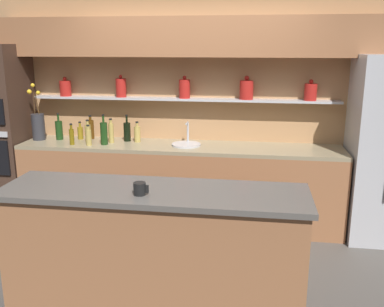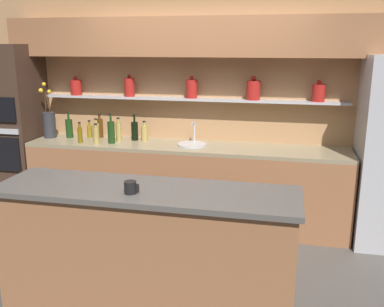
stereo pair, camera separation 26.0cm
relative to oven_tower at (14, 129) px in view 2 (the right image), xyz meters
name	(u,v)px [view 2 (the right image)]	position (x,y,z in m)	size (l,w,h in m)	color
ground_plane	(168,277)	(2.28, -1.24, -1.01)	(12.00, 12.00, 0.00)	#4C4742
back_wall_unit	(202,86)	(2.28, 0.29, 0.54)	(5.20, 0.44, 2.60)	tan
back_counter_unit	(185,184)	(2.14, 0.00, -0.55)	(3.61, 0.62, 0.92)	#99603D
island_counter	(147,253)	(2.28, -1.78, -0.50)	(2.19, 0.61, 1.02)	#99603D
oven_tower	(14,129)	(0.00, 0.00, 0.00)	(0.64, 0.64, 2.02)	#3D281E
flower_vase	(49,123)	(0.46, 0.04, 0.09)	(0.16, 0.15, 0.66)	#2D2D33
sink_fixture	(192,143)	(2.22, 0.01, -0.07)	(0.32, 0.32, 0.25)	#B7B7BC
bottle_spirit_0	(119,131)	(1.36, 0.01, 0.03)	(0.06, 0.06, 0.28)	tan
bottle_spirit_1	(96,135)	(1.15, -0.15, 0.01)	(0.06, 0.06, 0.23)	tan
bottle_oil_2	(90,131)	(0.93, 0.14, -0.01)	(0.06, 0.06, 0.21)	olive
bottle_spirit_3	(96,131)	(1.08, 0.00, 0.02)	(0.07, 0.07, 0.26)	tan
bottle_oil_4	(80,134)	(0.95, -0.15, 0.01)	(0.05, 0.05, 0.24)	brown
bottle_spirit_5	(144,133)	(1.64, 0.09, 0.01)	(0.07, 0.07, 0.24)	tan
bottle_wine_6	(69,128)	(0.69, 0.09, 0.03)	(0.08, 0.08, 0.31)	#193814
bottle_spirit_7	(100,128)	(1.05, 0.18, 0.03)	(0.08, 0.08, 0.28)	#4C2D0C
bottle_wine_8	(111,132)	(1.31, -0.09, 0.04)	(0.08, 0.08, 0.34)	#193814
bottle_wine_9	(135,131)	(1.51, 0.12, 0.03)	(0.08, 0.08, 0.31)	black
coffee_mug	(130,187)	(2.22, -1.90, 0.06)	(0.11, 0.09, 0.09)	black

